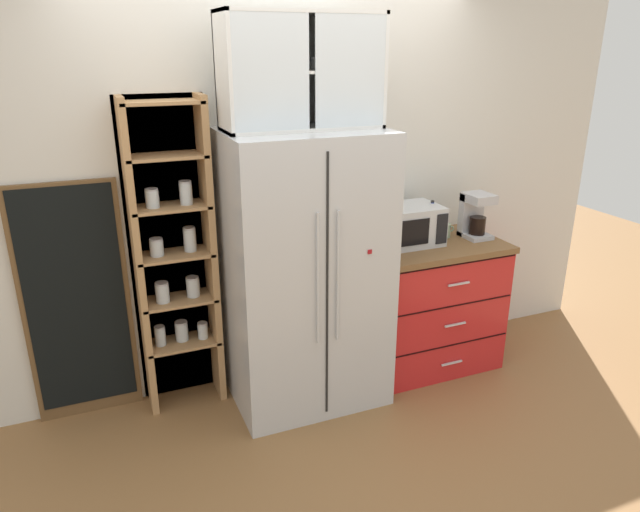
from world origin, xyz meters
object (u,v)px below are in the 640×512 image
Objects in this scene: mug_sage at (445,230)px; chalkboard_menu at (77,304)px; microwave at (406,225)px; bottle_cobalt at (431,223)px; refrigerator at (305,271)px; coffee_maker at (475,215)px.

mug_sage is 2.41m from chalkboard_menu.
microwave is 0.30× the size of chalkboard_menu.
microwave is at bearing -175.45° from mug_sage.
refrigerator is at bearing -174.23° from bottle_cobalt.
refrigerator is 3.90× the size of microwave.
refrigerator is 1.36m from chalkboard_menu.
refrigerator is 1.29m from coffee_maker.
refrigerator is 1.09m from mug_sage.
refrigerator is at bearing -172.98° from microwave.
chalkboard_menu reaches higher than microwave.
refrigerator is at bearing -173.72° from mug_sage.
microwave is 2.11m from chalkboard_menu.
refrigerator is 5.53× the size of coffee_maker.
mug_sage is at bearing 160.36° from coffee_maker.
chalkboard_menu is (-2.26, 0.22, -0.30)m from bottle_cobalt.
microwave is 3.74× the size of mug_sage.
chalkboard_menu is (-1.31, 0.32, -0.12)m from refrigerator.
refrigerator is at bearing -13.74° from chalkboard_menu.
microwave is 1.58× the size of bottle_cobalt.
chalkboard_menu is at bearing 166.26° from refrigerator.
chalkboard_menu reaches higher than mug_sage.
coffee_maker is (0.51, -0.04, 0.03)m from microwave.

